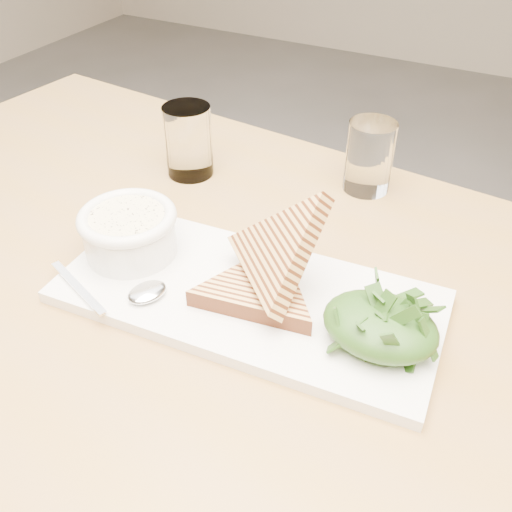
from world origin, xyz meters
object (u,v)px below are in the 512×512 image
at_px(platter, 248,296).
at_px(glass_near, 189,141).
at_px(glass_far, 369,157).
at_px(table_top, 167,287).
at_px(soup_bowl, 130,237).

relative_size(platter, glass_near, 4.00).
bearing_deg(glass_far, glass_near, -162.00).
height_order(table_top, platter, platter).
distance_m(platter, glass_near, 0.30).
xyz_separation_m(table_top, platter, (0.11, 0.00, 0.03)).
distance_m(soup_bowl, glass_near, 0.22).
xyz_separation_m(table_top, glass_far, (0.14, 0.30, 0.07)).
bearing_deg(table_top, glass_near, 115.38).
bearing_deg(glass_near, table_top, -64.62).
distance_m(soup_bowl, glass_far, 0.35).
bearing_deg(glass_near, platter, -45.07).
height_order(table_top, glass_far, glass_far).
xyz_separation_m(platter, glass_far, (0.04, 0.29, 0.04)).
bearing_deg(soup_bowl, platter, 0.19).
bearing_deg(glass_near, soup_bowl, -75.53).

